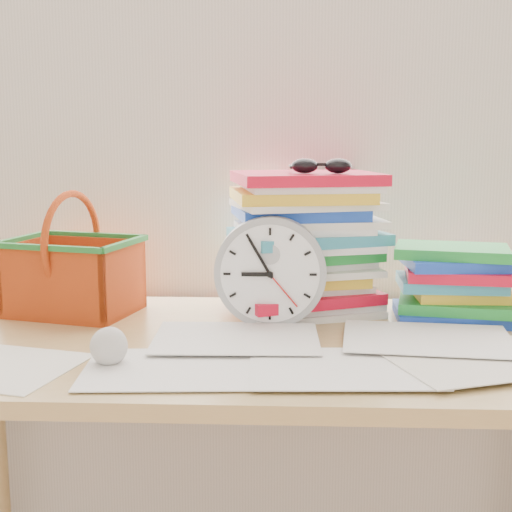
{
  "coord_description": "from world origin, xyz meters",
  "views": [
    {
      "loc": [
        0.07,
        0.26,
        1.14
      ],
      "look_at": [
        0.01,
        1.6,
        0.91
      ],
      "focal_mm": 50.0,
      "sensor_mm": 36.0,
      "label": 1
    }
  ],
  "objects_px": {
    "clock": "(270,272)",
    "book_stack": "(459,283)",
    "basket": "(73,254)",
    "paper_stack": "(305,242)",
    "desk": "(251,375)"
  },
  "relations": [
    {
      "from": "paper_stack",
      "to": "basket",
      "type": "relative_size",
      "value": 1.23
    },
    {
      "from": "desk",
      "to": "basket",
      "type": "xyz_separation_m",
      "value": [
        -0.4,
        0.19,
        0.21
      ]
    },
    {
      "from": "clock",
      "to": "basket",
      "type": "relative_size",
      "value": 0.86
    },
    {
      "from": "desk",
      "to": "paper_stack",
      "type": "relative_size",
      "value": 4.27
    },
    {
      "from": "clock",
      "to": "book_stack",
      "type": "xyz_separation_m",
      "value": [
        0.4,
        0.08,
        -0.04
      ]
    },
    {
      "from": "paper_stack",
      "to": "basket",
      "type": "bearing_deg",
      "value": -174.85
    },
    {
      "from": "paper_stack",
      "to": "clock",
      "type": "height_order",
      "value": "paper_stack"
    },
    {
      "from": "desk",
      "to": "basket",
      "type": "relative_size",
      "value": 5.25
    },
    {
      "from": "desk",
      "to": "basket",
      "type": "bearing_deg",
      "value": 155.16
    },
    {
      "from": "clock",
      "to": "book_stack",
      "type": "height_order",
      "value": "clock"
    },
    {
      "from": "clock",
      "to": "basket",
      "type": "distance_m",
      "value": 0.45
    },
    {
      "from": "desk",
      "to": "book_stack",
      "type": "xyz_separation_m",
      "value": [
        0.44,
        0.17,
        0.15
      ]
    },
    {
      "from": "paper_stack",
      "to": "book_stack",
      "type": "relative_size",
      "value": 1.23
    },
    {
      "from": "basket",
      "to": "clock",
      "type": "bearing_deg",
      "value": 2.59
    },
    {
      "from": "book_stack",
      "to": "basket",
      "type": "xyz_separation_m",
      "value": [
        -0.84,
        0.01,
        0.05
      ]
    }
  ]
}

